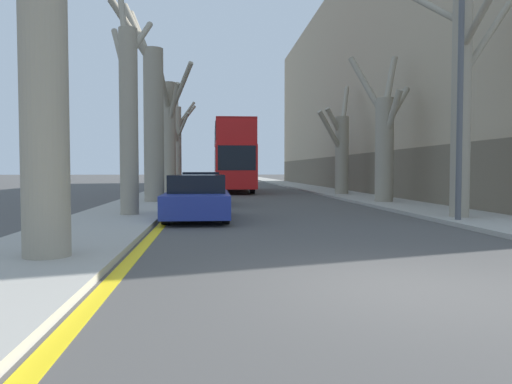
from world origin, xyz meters
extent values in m
plane|color=#4C4947|center=(0.00, 0.00, 0.00)|extent=(300.00, 300.00, 0.00)
cube|color=#A39E93|center=(-5.36, 50.00, 0.06)|extent=(2.78, 120.00, 0.12)
cube|color=#A39E93|center=(5.36, 50.00, 0.06)|extent=(2.78, 120.00, 0.12)
cube|color=tan|center=(11.75, 31.65, 7.64)|extent=(10.00, 49.44, 15.29)
cube|color=#6B5E4C|center=(6.73, 31.65, 1.25)|extent=(0.12, 48.46, 2.50)
cube|color=yellow|center=(-3.79, 50.00, 0.00)|extent=(0.24, 120.00, 0.01)
cylinder|color=gray|center=(-5.07, 2.15, 3.50)|extent=(0.74, 0.74, 7.01)
cylinder|color=gray|center=(-4.98, 9.72, 2.93)|extent=(0.57, 0.57, 5.85)
cylinder|color=gray|center=(-5.33, 10.52, 5.15)|extent=(0.95, 1.82, 2.22)
cylinder|color=gray|center=(-5.20, 10.35, 6.04)|extent=(0.69, 1.49, 2.70)
cylinder|color=gray|center=(-4.74, 10.55, 5.72)|extent=(0.71, 1.83, 1.63)
cylinder|color=gray|center=(-4.96, 16.26, 3.40)|extent=(0.87, 0.87, 6.80)
cylinder|color=gray|center=(-5.78, 15.90, 7.36)|extent=(2.00, 1.10, 2.73)
cylinder|color=gray|center=(-5.55, 17.03, 7.32)|extent=(1.58, 1.92, 3.07)
cylinder|color=gray|center=(-5.06, 17.14, 4.45)|extent=(0.53, 1.97, 1.53)
cylinder|color=gray|center=(-5.67, 16.91, 7.47)|extent=(1.81, 1.70, 3.28)
cylinder|color=gray|center=(-4.90, 23.64, 3.31)|extent=(0.77, 0.77, 6.62)
cylinder|color=gray|center=(-4.60, 23.00, 5.25)|extent=(0.95, 1.59, 2.39)
cylinder|color=gray|center=(-4.20, 22.52, 5.95)|extent=(1.72, 2.54, 2.92)
cylinder|color=gray|center=(-5.10, 23.04, 6.09)|extent=(0.72, 1.49, 1.82)
cylinder|color=gray|center=(-5.56, 23.86, 5.19)|extent=(1.61, 0.75, 1.87)
cylinder|color=gray|center=(-5.04, 22.72, 5.86)|extent=(0.57, 2.06, 2.10)
cylinder|color=gray|center=(-4.81, 29.77, 2.98)|extent=(0.52, 0.52, 5.96)
cylinder|color=gray|center=(-4.88, 30.33, 6.22)|extent=(0.32, 1.30, 2.40)
cylinder|color=gray|center=(-4.40, 29.03, 4.56)|extent=(1.04, 1.69, 1.75)
cylinder|color=gray|center=(-4.21, 30.16, 5.27)|extent=(1.42, 1.00, 1.80)
cylinder|color=gray|center=(-4.96, 28.85, 4.32)|extent=(0.49, 2.00, 2.08)
cylinder|color=gray|center=(-4.23, 29.92, 5.48)|extent=(1.37, 0.50, 1.82)
cylinder|color=gray|center=(4.84, 7.99, 3.29)|extent=(0.55, 0.55, 6.58)
cylinder|color=gray|center=(4.74, 6.60, 5.82)|extent=(0.39, 2.90, 1.80)
cylinder|color=gray|center=(4.50, 9.29, 6.62)|extent=(0.88, 2.74, 1.86)
cylinder|color=gray|center=(5.61, 8.08, 5.33)|extent=(1.72, 0.39, 2.33)
cylinder|color=gray|center=(5.09, 15.16, 2.31)|extent=(0.79, 0.79, 4.62)
cylinder|color=gray|center=(5.23, 14.67, 3.79)|extent=(0.62, 1.30, 2.20)
cylinder|color=gray|center=(5.50, 15.72, 5.36)|extent=(1.19, 1.48, 2.63)
cylinder|color=gray|center=(5.61, 15.21, 4.20)|extent=(1.30, 0.38, 1.91)
cylinder|color=gray|center=(4.55, 15.93, 5.20)|extent=(1.44, 1.89, 3.03)
cylinder|color=gray|center=(5.05, 22.14, 2.28)|extent=(0.77, 0.77, 4.55)
cylinder|color=gray|center=(5.53, 23.37, 5.25)|extent=(1.27, 2.73, 2.92)
cylinder|color=gray|center=(4.27, 21.62, 3.62)|extent=(1.88, 1.38, 2.38)
cylinder|color=gray|center=(4.55, 21.87, 4.19)|extent=(1.32, 0.87, 1.68)
cube|color=red|center=(-0.95, 28.25, 1.68)|extent=(2.47, 10.40, 2.66)
cube|color=red|center=(-0.95, 28.25, 3.76)|extent=(2.42, 10.19, 1.50)
cube|color=#B11515|center=(-0.95, 28.25, 4.57)|extent=(2.42, 10.19, 0.12)
cube|color=black|center=(-0.95, 28.25, 2.20)|extent=(2.50, 9.15, 1.38)
cube|color=black|center=(-0.95, 28.25, 3.84)|extent=(2.50, 9.15, 1.14)
cube|color=black|center=(-0.95, 23.07, 2.20)|extent=(2.23, 0.06, 1.45)
cylinder|color=black|center=(-2.02, 25.13, 0.52)|extent=(0.30, 1.03, 1.03)
cylinder|color=black|center=(0.12, 25.13, 0.52)|extent=(0.30, 1.03, 1.03)
cylinder|color=black|center=(-2.02, 31.17, 0.52)|extent=(0.30, 1.03, 1.03)
cylinder|color=black|center=(0.12, 31.17, 0.52)|extent=(0.30, 1.03, 1.03)
cube|color=navy|center=(-2.88, 9.10, 0.50)|extent=(1.89, 4.48, 0.64)
cube|color=black|center=(-2.88, 9.37, 1.09)|extent=(1.66, 2.33, 0.53)
cylinder|color=black|center=(-3.71, 7.75, 0.31)|extent=(0.20, 0.62, 0.62)
cylinder|color=black|center=(-2.04, 7.75, 0.31)|extent=(0.20, 0.62, 0.62)
cylinder|color=black|center=(-3.71, 10.44, 0.31)|extent=(0.20, 0.62, 0.62)
cylinder|color=black|center=(-2.04, 10.44, 0.31)|extent=(0.20, 0.62, 0.62)
cube|color=navy|center=(-2.88, 15.45, 0.47)|extent=(1.71, 4.36, 0.58)
cube|color=black|center=(-2.88, 15.71, 1.09)|extent=(1.51, 2.27, 0.64)
cylinder|color=black|center=(-3.62, 14.14, 0.31)|extent=(0.20, 0.63, 0.63)
cylinder|color=black|center=(-2.13, 14.14, 0.31)|extent=(0.20, 0.63, 0.63)
cylinder|color=black|center=(-3.62, 16.76, 0.31)|extent=(0.20, 0.63, 0.63)
cylinder|color=black|center=(-2.13, 16.76, 0.31)|extent=(0.20, 0.63, 0.63)
cylinder|color=#4C4F54|center=(4.39, 7.19, 3.96)|extent=(0.16, 0.16, 7.93)
camera|label=1|loc=(-2.44, -6.06, 1.51)|focal=35.00mm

